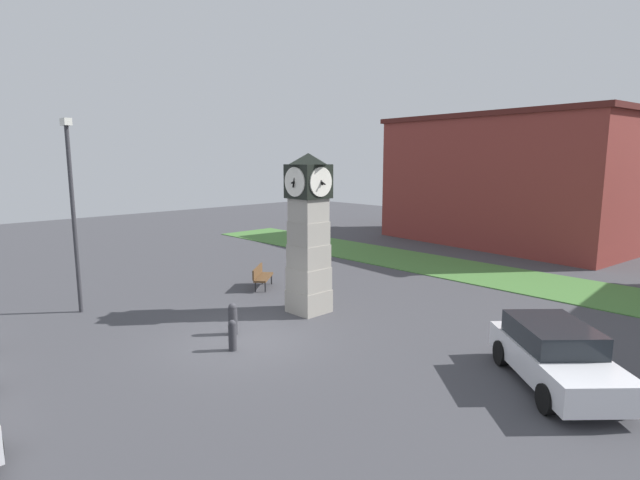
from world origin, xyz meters
The scene contains 9 objects.
ground_plane centered at (0.00, 0.00, 0.00)m, with size 70.41×70.41×0.00m, color #424247.
clock_tower centered at (-0.79, 3.19, 2.78)m, with size 1.63×1.48×5.48m.
bollard_near_tower centered at (0.35, -0.74, 0.45)m, with size 0.23×0.23×0.88m.
bollard_mid_row centered at (-0.72, -0.01, 0.50)m, with size 0.28×0.28×0.98m.
car_silver_hatch centered at (7.42, 3.56, 0.74)m, with size 4.13×3.99×1.45m.
bench centered at (-4.53, 3.96, 0.52)m, with size 1.44×1.56×0.90m.
street_lamp_near_road centered at (-6.28, -2.59, 3.80)m, with size 0.50×0.24×6.61m.
warehouse_blue_far centered at (-2.78, 22.17, 3.96)m, with size 15.53×9.83×7.90m.
grass_verge_far centered at (2.95, 12.91, 0.02)m, with size 42.25×4.36×0.04m, color #477A38.
Camera 1 is at (11.64, -8.14, 5.33)m, focal length 28.00 mm.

